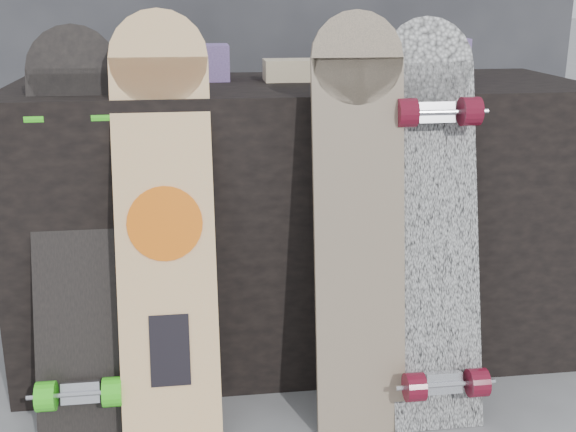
{
  "coord_description": "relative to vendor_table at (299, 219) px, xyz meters",
  "views": [
    {
      "loc": [
        -0.31,
        -1.52,
        1.04
      ],
      "look_at": [
        -0.07,
        0.2,
        0.5
      ],
      "focal_mm": 45.0,
      "sensor_mm": 36.0,
      "label": 1
    }
  ],
  "objects": [
    {
      "name": "ground",
      "position": [
        0.0,
        -0.5,
        -0.4
      ],
      "size": [
        60.0,
        60.0,
        0.0
      ],
      "primitive_type": "plane",
      "color": "slate",
      "rests_on": "ground"
    },
    {
      "name": "vendor_table",
      "position": [
        0.0,
        0.0,
        0.0
      ],
      "size": [
        1.6,
        0.6,
        0.8
      ],
      "primitive_type": "cube",
      "color": "black",
      "rests_on": "ground"
    },
    {
      "name": "merch_box_purple",
      "position": [
        -0.28,
        0.09,
        0.45
      ],
      "size": [
        0.18,
        0.12,
        0.1
      ],
      "primitive_type": "cube",
      "color": "#543D7D",
      "rests_on": "vendor_table"
    },
    {
      "name": "merch_box_small",
      "position": [
        0.4,
        -0.01,
        0.46
      ],
      "size": [
        0.14,
        0.14,
        0.12
      ],
      "primitive_type": "cube",
      "color": "#543D7D",
      "rests_on": "vendor_table"
    },
    {
      "name": "merch_box_flat",
      "position": [
        0.02,
        0.05,
        0.43
      ],
      "size": [
        0.22,
        0.1,
        0.06
      ],
      "primitive_type": "cube",
      "color": "#D1B78C",
      "rests_on": "vendor_table"
    },
    {
      "name": "longboard_geisha",
      "position": [
        -0.38,
        -0.37,
        0.13
      ],
      "size": [
        0.23,
        0.32,
        1.01
      ],
      "rotation": [
        -0.3,
        0.0,
        0.0
      ],
      "color": "beige",
      "rests_on": "ground"
    },
    {
      "name": "longboard_celtic",
      "position": [
        0.08,
        -0.42,
        0.13
      ],
      "size": [
        0.22,
        0.2,
        1.01
      ],
      "rotation": [
        -0.18,
        0.0,
        0.0
      ],
      "color": "beige",
      "rests_on": "ground"
    },
    {
      "name": "longboard_cascadia",
      "position": [
        0.28,
        -0.4,
        0.11
      ],
      "size": [
        0.23,
        0.34,
        0.99
      ],
      "rotation": [
        -0.27,
        0.0,
        0.0
      ],
      "color": "silver",
      "rests_on": "ground"
    },
    {
      "name": "skateboard_dark",
      "position": [
        -0.59,
        -0.3,
        0.1
      ],
      "size": [
        0.22,
        0.39,
        0.97
      ],
      "rotation": [
        -0.33,
        0.0,
        0.0
      ],
      "color": "black",
      "rests_on": "ground"
    }
  ]
}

